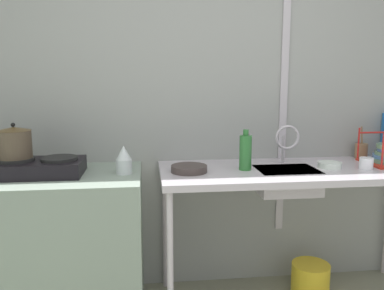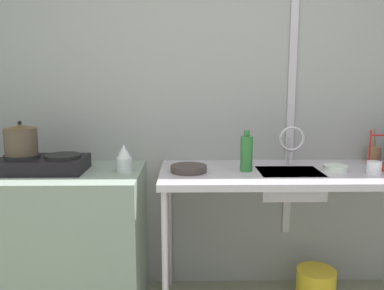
{
  "view_description": "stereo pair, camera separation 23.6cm",
  "coord_description": "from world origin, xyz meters",
  "px_view_note": "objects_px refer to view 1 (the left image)",
  "views": [
    {
      "loc": [
        -0.52,
        -0.94,
        1.45
      ],
      "look_at": [
        -0.24,
        1.38,
        1.06
      ],
      "focal_mm": 36.9,
      "sensor_mm": 36.0,
      "label": 1
    },
    {
      "loc": [
        -0.28,
        -0.95,
        1.45
      ],
      "look_at": [
        -0.24,
        1.38,
        1.06
      ],
      "focal_mm": 36.9,
      "sensor_mm": 36.0,
      "label": 2
    }
  ],
  "objects_px": {
    "small_bowl_on_drainboard": "(330,165)",
    "bottle_by_sink": "(245,152)",
    "utensil_jar": "(361,151)",
    "pot_on_left_burner": "(14,142)",
    "bucket_on_floor": "(310,279)",
    "frying_pan": "(189,169)",
    "percolator": "(124,160)",
    "sink_basin": "(286,181)",
    "stove": "(38,167)",
    "faucet": "(287,139)",
    "cup_by_rack": "(366,163)"
  },
  "relations": [
    {
      "from": "frying_pan",
      "to": "cup_by_rack",
      "type": "relative_size",
      "value": 2.6
    },
    {
      "from": "stove",
      "to": "bucket_on_floor",
      "type": "relative_size",
      "value": 1.99
    },
    {
      "from": "cup_by_rack",
      "to": "bottle_by_sink",
      "type": "height_order",
      "value": "bottle_by_sink"
    },
    {
      "from": "stove",
      "to": "sink_basin",
      "type": "xyz_separation_m",
      "value": [
        1.49,
        -0.02,
        -0.12
      ]
    },
    {
      "from": "percolator",
      "to": "sink_basin",
      "type": "bearing_deg",
      "value": 0.25
    },
    {
      "from": "small_bowl_on_drainboard",
      "to": "bucket_on_floor",
      "type": "bearing_deg",
      "value": 124.36
    },
    {
      "from": "percolator",
      "to": "faucet",
      "type": "distance_m",
      "value": 1.04
    },
    {
      "from": "percolator",
      "to": "utensil_jar",
      "type": "xyz_separation_m",
      "value": [
        1.64,
        0.28,
        -0.03
      ]
    },
    {
      "from": "pot_on_left_burner",
      "to": "small_bowl_on_drainboard",
      "type": "height_order",
      "value": "pot_on_left_burner"
    },
    {
      "from": "stove",
      "to": "frying_pan",
      "type": "xyz_separation_m",
      "value": [
        0.88,
        -0.02,
        -0.03
      ]
    },
    {
      "from": "small_bowl_on_drainboard",
      "to": "cup_by_rack",
      "type": "bearing_deg",
      "value": -17.62
    },
    {
      "from": "percolator",
      "to": "frying_pan",
      "type": "bearing_deg",
      "value": -0.09
    },
    {
      "from": "faucet",
      "to": "small_bowl_on_drainboard",
      "type": "height_order",
      "value": "faucet"
    },
    {
      "from": "pot_on_left_burner",
      "to": "small_bowl_on_drainboard",
      "type": "xyz_separation_m",
      "value": [
        1.89,
        -0.01,
        -0.18
      ]
    },
    {
      "from": "pot_on_left_burner",
      "to": "percolator",
      "type": "xyz_separation_m",
      "value": [
        0.61,
        -0.02,
        -0.11
      ]
    },
    {
      "from": "frying_pan",
      "to": "sink_basin",
      "type": "bearing_deg",
      "value": 0.46
    },
    {
      "from": "percolator",
      "to": "frying_pan",
      "type": "height_order",
      "value": "percolator"
    },
    {
      "from": "cup_by_rack",
      "to": "bottle_by_sink",
      "type": "relative_size",
      "value": 0.33
    },
    {
      "from": "percolator",
      "to": "bucket_on_floor",
      "type": "bearing_deg",
      "value": 4.01
    },
    {
      "from": "cup_by_rack",
      "to": "bucket_on_floor",
      "type": "relative_size",
      "value": 0.33
    },
    {
      "from": "percolator",
      "to": "sink_basin",
      "type": "xyz_separation_m",
      "value": [
        0.99,
        0.0,
        -0.16
      ]
    },
    {
      "from": "bottle_by_sink",
      "to": "utensil_jar",
      "type": "distance_m",
      "value": 0.94
    },
    {
      "from": "small_bowl_on_drainboard",
      "to": "frying_pan",
      "type": "bearing_deg",
      "value": -179.32
    },
    {
      "from": "stove",
      "to": "faucet",
      "type": "height_order",
      "value": "faucet"
    },
    {
      "from": "stove",
      "to": "pot_on_left_burner",
      "type": "height_order",
      "value": "pot_on_left_burner"
    },
    {
      "from": "utensil_jar",
      "to": "pot_on_left_burner",
      "type": "bearing_deg",
      "value": -173.44
    },
    {
      "from": "utensil_jar",
      "to": "percolator",
      "type": "bearing_deg",
      "value": -170.22
    },
    {
      "from": "pot_on_left_burner",
      "to": "faucet",
      "type": "height_order",
      "value": "pot_on_left_burner"
    },
    {
      "from": "faucet",
      "to": "bucket_on_floor",
      "type": "height_order",
      "value": "faucet"
    },
    {
      "from": "pot_on_left_burner",
      "to": "bucket_on_floor",
      "type": "relative_size",
      "value": 0.8
    },
    {
      "from": "percolator",
      "to": "bottle_by_sink",
      "type": "distance_m",
      "value": 0.73
    },
    {
      "from": "stove",
      "to": "cup_by_rack",
      "type": "bearing_deg",
      "value": -2.28
    },
    {
      "from": "small_bowl_on_drainboard",
      "to": "bottle_by_sink",
      "type": "height_order",
      "value": "bottle_by_sink"
    },
    {
      "from": "small_bowl_on_drainboard",
      "to": "pot_on_left_burner",
      "type": "bearing_deg",
      "value": 179.59
    },
    {
      "from": "faucet",
      "to": "utensil_jar",
      "type": "bearing_deg",
      "value": 15.06
    },
    {
      "from": "cup_by_rack",
      "to": "stove",
      "type": "bearing_deg",
      "value": 177.72
    },
    {
      "from": "sink_basin",
      "to": "bottle_by_sink",
      "type": "xyz_separation_m",
      "value": [
        -0.26,
        0.01,
        0.18
      ]
    },
    {
      "from": "sink_basin",
      "to": "small_bowl_on_drainboard",
      "type": "height_order",
      "value": "small_bowl_on_drainboard"
    },
    {
      "from": "percolator",
      "to": "frying_pan",
      "type": "xyz_separation_m",
      "value": [
        0.38,
        -0.0,
        -0.06
      ]
    },
    {
      "from": "small_bowl_on_drainboard",
      "to": "faucet",
      "type": "bearing_deg",
      "value": 156.11
    },
    {
      "from": "frying_pan",
      "to": "bucket_on_floor",
      "type": "bearing_deg",
      "value": 5.88
    },
    {
      "from": "pot_on_left_burner",
      "to": "faucet",
      "type": "bearing_deg",
      "value": 3.31
    },
    {
      "from": "faucet",
      "to": "utensil_jar",
      "type": "xyz_separation_m",
      "value": [
        0.61,
        0.16,
        -0.12
      ]
    },
    {
      "from": "frying_pan",
      "to": "bucket_on_floor",
      "type": "distance_m",
      "value": 1.17
    },
    {
      "from": "stove",
      "to": "bottle_by_sink",
      "type": "xyz_separation_m",
      "value": [
        1.23,
        -0.01,
        0.06
      ]
    },
    {
      "from": "faucet",
      "to": "frying_pan",
      "type": "xyz_separation_m",
      "value": [
        -0.64,
        -0.12,
        -0.15
      ]
    },
    {
      "from": "pot_on_left_burner",
      "to": "utensil_jar",
      "type": "height_order",
      "value": "pot_on_left_burner"
    },
    {
      "from": "pot_on_left_burner",
      "to": "faucet",
      "type": "xyz_separation_m",
      "value": [
        1.64,
        0.1,
        -0.02
      ]
    },
    {
      "from": "percolator",
      "to": "bottle_by_sink",
      "type": "xyz_separation_m",
      "value": [
        0.73,
        0.02,
        0.03
      ]
    },
    {
      "from": "stove",
      "to": "sink_basin",
      "type": "bearing_deg",
      "value": -0.74
    }
  ]
}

